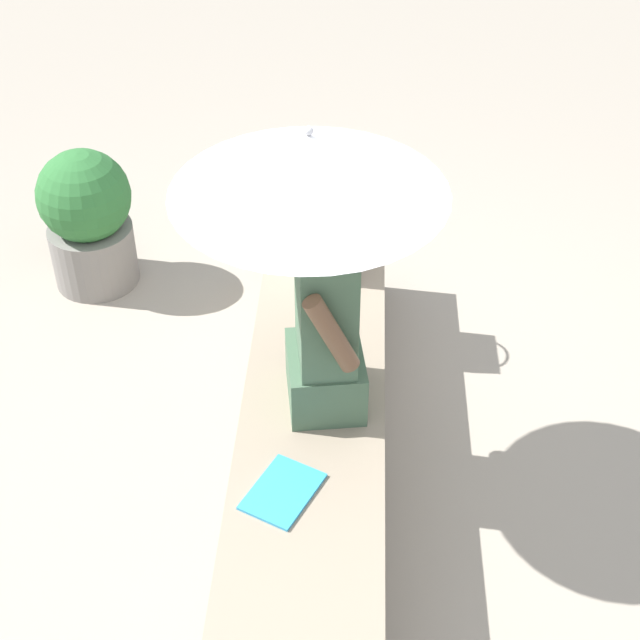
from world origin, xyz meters
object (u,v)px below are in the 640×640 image
object	(u,v)px
person_seated	(326,319)
parasol	(309,165)
planter_near	(88,218)
magazine	(283,491)
handbag_black	(342,235)

from	to	relation	value
person_seated	parasol	size ratio (longest dim) A/B	0.79
planter_near	magazine	bearing A→B (deg)	32.48
handbag_black	magazine	xyz separation A→B (m)	(1.35, -0.16, -0.17)
parasol	person_seated	bearing A→B (deg)	62.24
parasol	magazine	distance (m)	1.12
parasol	planter_near	size ratio (longest dim) A/B	1.54
magazine	planter_near	distance (m)	2.09
parasol	handbag_black	world-z (taller)	parasol
person_seated	handbag_black	distance (m)	0.89
person_seated	planter_near	xyz separation A→B (m)	(-1.28, -1.25, -0.44)
parasol	planter_near	bearing A→B (deg)	-136.47
handbag_black	planter_near	size ratio (longest dim) A/B	0.48
person_seated	magazine	bearing A→B (deg)	-14.50
person_seated	planter_near	distance (m)	1.84
handbag_black	person_seated	bearing A→B (deg)	-2.30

